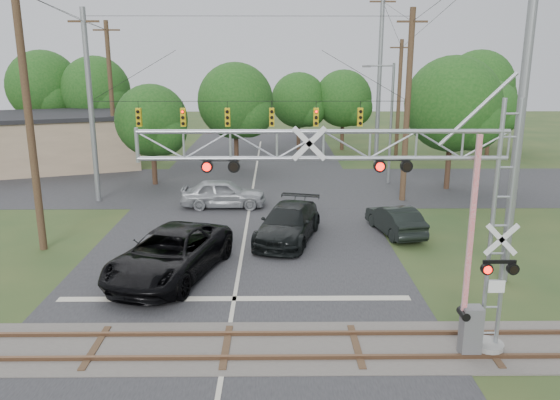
{
  "coord_description": "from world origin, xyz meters",
  "views": [
    {
      "loc": [
        1.51,
        -13.07,
        8.6
      ],
      "look_at": [
        1.71,
        7.5,
        3.27
      ],
      "focal_mm": 35.0,
      "sensor_mm": 36.0,
      "label": 1
    }
  ],
  "objects_px": {
    "car_dark": "(288,223)",
    "sedan_silver": "(223,193)",
    "traffic_signal_span": "(265,110)",
    "crossing_gantry": "(391,204)",
    "streetlight": "(389,117)",
    "pickup_black": "(170,254)",
    "commercial_building": "(18,142)"
  },
  "relations": [
    {
      "from": "commercial_building",
      "to": "streetlight",
      "type": "xyz_separation_m",
      "value": [
        28.57,
        -5.71,
        2.49
      ]
    },
    {
      "from": "pickup_black",
      "to": "sedan_silver",
      "type": "height_order",
      "value": "pickup_black"
    },
    {
      "from": "pickup_black",
      "to": "crossing_gantry",
      "type": "bearing_deg",
      "value": -23.21
    },
    {
      "from": "car_dark",
      "to": "sedan_silver",
      "type": "xyz_separation_m",
      "value": [
        -3.71,
        6.16,
        -0.01
      ]
    },
    {
      "from": "pickup_black",
      "to": "sedan_silver",
      "type": "xyz_separation_m",
      "value": [
        1.18,
        10.74,
        -0.11
      ]
    },
    {
      "from": "car_dark",
      "to": "commercial_building",
      "type": "distance_m",
      "value": 28.09
    },
    {
      "from": "traffic_signal_span",
      "to": "sedan_silver",
      "type": "distance_m",
      "value": 5.61
    },
    {
      "from": "crossing_gantry",
      "to": "streetlight",
      "type": "height_order",
      "value": "streetlight"
    },
    {
      "from": "sedan_silver",
      "to": "streetlight",
      "type": "relative_size",
      "value": 0.6
    },
    {
      "from": "traffic_signal_span",
      "to": "car_dark",
      "type": "height_order",
      "value": "traffic_signal_span"
    },
    {
      "from": "pickup_black",
      "to": "car_dark",
      "type": "relative_size",
      "value": 1.18
    },
    {
      "from": "sedan_silver",
      "to": "streetlight",
      "type": "bearing_deg",
      "value": -60.41
    },
    {
      "from": "traffic_signal_span",
      "to": "pickup_black",
      "type": "height_order",
      "value": "traffic_signal_span"
    },
    {
      "from": "crossing_gantry",
      "to": "car_dark",
      "type": "xyz_separation_m",
      "value": [
        -2.61,
        10.69,
        -3.8
      ]
    },
    {
      "from": "crossing_gantry",
      "to": "pickup_black",
      "type": "height_order",
      "value": "crossing_gantry"
    },
    {
      "from": "crossing_gantry",
      "to": "streetlight",
      "type": "xyz_separation_m",
      "value": [
        4.68,
        23.27,
        0.01
      ]
    },
    {
      "from": "commercial_building",
      "to": "streetlight",
      "type": "bearing_deg",
      "value": -31.08
    },
    {
      "from": "crossing_gantry",
      "to": "pickup_black",
      "type": "distance_m",
      "value": 10.36
    },
    {
      "from": "car_dark",
      "to": "sedan_silver",
      "type": "height_order",
      "value": "car_dark"
    },
    {
      "from": "crossing_gantry",
      "to": "commercial_building",
      "type": "bearing_deg",
      "value": 129.51
    },
    {
      "from": "pickup_black",
      "to": "sedan_silver",
      "type": "relative_size",
      "value": 1.39
    },
    {
      "from": "crossing_gantry",
      "to": "car_dark",
      "type": "bearing_deg",
      "value": 103.71
    },
    {
      "from": "crossing_gantry",
      "to": "sedan_silver",
      "type": "height_order",
      "value": "crossing_gantry"
    },
    {
      "from": "traffic_signal_span",
      "to": "pickup_black",
      "type": "xyz_separation_m",
      "value": [
        -3.64,
        -12.25,
        -4.69
      ]
    },
    {
      "from": "pickup_black",
      "to": "car_dark",
      "type": "height_order",
      "value": "pickup_black"
    },
    {
      "from": "pickup_black",
      "to": "traffic_signal_span",
      "type": "bearing_deg",
      "value": 89.42
    },
    {
      "from": "sedan_silver",
      "to": "crossing_gantry",
      "type": "bearing_deg",
      "value": -160.11
    },
    {
      "from": "traffic_signal_span",
      "to": "crossing_gantry",
      "type": "bearing_deg",
      "value": -78.14
    },
    {
      "from": "crossing_gantry",
      "to": "streetlight",
      "type": "bearing_deg",
      "value": 78.63
    },
    {
      "from": "pickup_black",
      "to": "commercial_building",
      "type": "xyz_separation_m",
      "value": [
        -16.4,
        22.86,
        1.21
      ]
    },
    {
      "from": "crossing_gantry",
      "to": "pickup_black",
      "type": "bearing_deg",
      "value": 140.8
    },
    {
      "from": "traffic_signal_span",
      "to": "sedan_silver",
      "type": "height_order",
      "value": "traffic_signal_span"
    }
  ]
}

